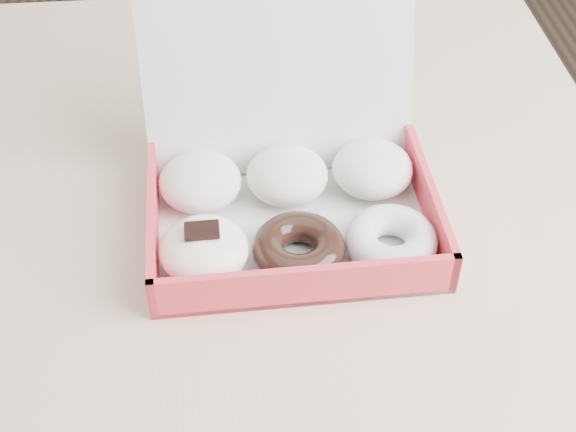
{
  "coord_description": "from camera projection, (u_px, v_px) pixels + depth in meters",
  "views": [
    {
      "loc": [
        0.16,
        -0.69,
        1.33
      ],
      "look_at": [
        0.21,
        -0.13,
        0.79
      ],
      "focal_mm": 50.0,
      "sensor_mm": 36.0,
      "label": 1
    }
  ],
  "objects": [
    {
      "name": "table",
      "position": [
        99.0,
        227.0,
        0.94
      ],
      "size": [
        1.2,
        0.8,
        0.75
      ],
      "color": "tan",
      "rests_on": "ground"
    },
    {
      "name": "donut_box",
      "position": [
        288.0,
        193.0,
        0.81
      ],
      "size": [
        0.29,
        0.27,
        0.2
      ],
      "rotation": [
        0.0,
        0.0,
        0.02
      ],
      "color": "silver",
      "rests_on": "table"
    }
  ]
}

